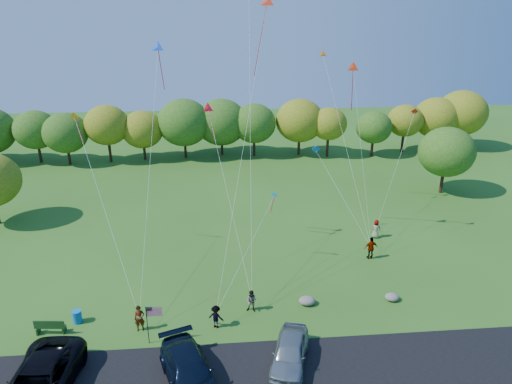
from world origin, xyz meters
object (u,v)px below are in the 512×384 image
flyer_e (376,229)px  park_bench (50,327)px  flyer_b (252,301)px  minivan_silver (290,352)px  flyer_d (371,248)px  trash_barrel (77,317)px  flyer_a (140,318)px  flyer_c (216,317)px  minivan_navy (189,372)px  minivan_dark (39,384)px

flyer_e → park_bench: size_ratio=0.89×
flyer_b → minivan_silver: bearing=-54.2°
flyer_d → trash_barrel: 22.70m
minivan_silver → flyer_a: 9.81m
flyer_d → trash_barrel: flyer_d is taller
flyer_c → trash_barrel: (-9.05, 1.26, -0.35)m
minivan_silver → flyer_b: (-1.78, 5.19, -0.06)m
minivan_silver → minivan_navy: bearing=-151.5°
flyer_b → flyer_d: (10.28, 6.23, 0.17)m
flyer_d → park_bench: 24.32m
minivan_navy → flyer_a: 5.98m
minivan_dark → trash_barrel: size_ratio=7.73×
flyer_e → flyer_b: bearing=60.8°
flyer_c → flyer_e: (14.35, 11.28, 0.06)m
flyer_a → flyer_e: size_ratio=1.05×
minivan_dark → flyer_a: size_ratio=3.79×
minivan_dark → trash_barrel: minivan_dark is taller
flyer_e → minivan_navy: bearing=66.9°
flyer_c → trash_barrel: size_ratio=1.80×
park_bench → minivan_dark: bearing=-71.7°
minivan_silver → flyer_d: (8.50, 11.42, 0.11)m
flyer_a → flyer_b: size_ratio=1.13×
minivan_dark → minivan_silver: bearing=9.4°
minivan_dark → flyer_a: 6.79m
flyer_b → flyer_c: size_ratio=1.00×
flyer_a → minivan_navy: bearing=-64.0°
minivan_dark → park_bench: size_ratio=3.52×
flyer_b → trash_barrel: (-11.48, -0.21, -0.36)m
flyer_a → flyer_b: bearing=2.4°
flyer_a → flyer_b: 7.38m
minivan_silver → trash_barrel: size_ratio=5.29×
park_bench → trash_barrel: size_ratio=2.19×
flyer_b → minivan_dark: bearing=-133.8°
minivan_dark → minivan_navy: 7.76m
flyer_c → minivan_navy: bearing=96.3°
minivan_navy → flyer_c: 5.06m
flyer_d → trash_barrel: (-21.76, -6.44, -0.52)m
minivan_silver → flyer_a: bearing=174.3°
flyer_a → park_bench: flyer_a is taller
minivan_dark → flyer_a: minivan_dark is taller
park_bench → flyer_b: bearing=11.2°
flyer_d → flyer_e: size_ratio=1.13×
minivan_silver → flyer_a: flyer_a is taller
minivan_dark → flyer_c: (9.21, 5.09, -0.21)m
flyer_c → flyer_e: bearing=-118.8°
flyer_e → park_bench: flyer_e is taller
minivan_silver → flyer_c: minivan_silver is taller
flyer_d → flyer_a: bearing=18.4°
minivan_silver → flyer_b: bearing=126.1°
flyer_a → flyer_c: size_ratio=1.13×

